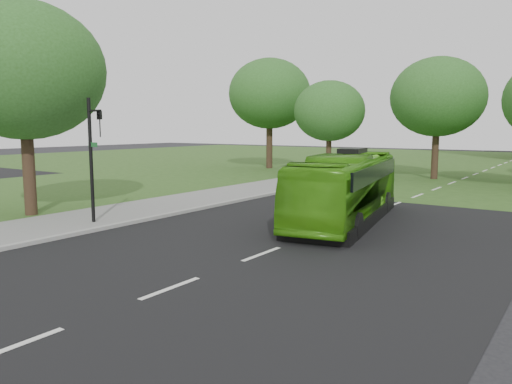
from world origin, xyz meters
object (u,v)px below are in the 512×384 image
(tree_park_a, at_px, (329,111))
(tree_side_near, at_px, (23,71))
(tree_park_f, at_px, (270,94))
(bus, at_px, (346,188))
(traffic_light, at_px, (93,151))
(tree_park_b, at_px, (438,97))

(tree_park_a, distance_m, tree_side_near, 24.74)
(tree_park_f, relative_size, bus, 1.01)
(tree_side_near, distance_m, traffic_light, 5.57)
(bus, height_order, traffic_light, traffic_light)
(bus, bearing_deg, tree_side_near, -162.09)
(tree_park_b, height_order, tree_side_near, tree_side_near)
(tree_side_near, bearing_deg, bus, 28.36)
(tree_park_a, xyz_separation_m, tree_park_b, (8.07, 1.60, 0.93))
(tree_park_a, xyz_separation_m, traffic_light, (1.90, -24.51, -2.21))
(tree_side_near, distance_m, bus, 14.77)
(tree_park_b, distance_m, tree_side_near, 28.26)
(tree_side_near, relative_size, bus, 0.92)
(traffic_light, bearing_deg, tree_park_f, 85.57)
(tree_park_a, bearing_deg, tree_park_f, 159.80)
(tree_park_b, relative_size, tree_park_f, 0.88)
(tree_park_b, xyz_separation_m, tree_park_f, (-15.69, 1.20, 0.87))
(tree_park_f, distance_m, tree_side_near, 27.86)
(tree_park_a, bearing_deg, bus, -61.61)
(bus, bearing_deg, tree_park_f, 119.39)
(tree_park_b, relative_size, bus, 0.90)
(tree_park_a, bearing_deg, tree_side_near, -95.91)
(bus, bearing_deg, tree_park_b, 84.35)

